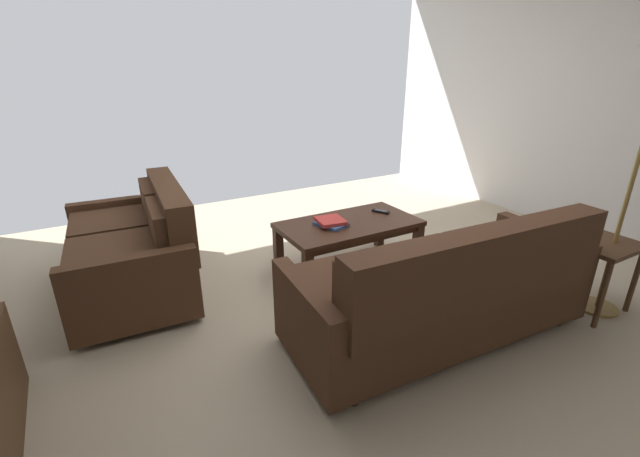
% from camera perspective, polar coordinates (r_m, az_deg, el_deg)
% --- Properties ---
extents(ground_plane, '(5.54, 5.42, 0.01)m').
position_cam_1_polar(ground_plane, '(3.46, 4.97, -7.71)').
color(ground_plane, '#B7A88E').
extents(wall_left, '(0.12, 5.42, 2.63)m').
position_cam_1_polar(wall_left, '(5.16, 32.77, 14.25)').
color(wall_left, silver).
rests_on(wall_left, ground).
extents(sofa_main, '(2.04, 0.91, 0.85)m').
position_cam_1_polar(sofa_main, '(2.78, 16.87, -7.72)').
color(sofa_main, black).
rests_on(sofa_main, ground).
extents(loveseat_near, '(0.92, 1.47, 0.83)m').
position_cam_1_polar(loveseat_near, '(3.53, -23.85, -2.47)').
color(loveseat_near, black).
rests_on(loveseat_near, ground).
extents(coffee_table, '(1.17, 0.62, 0.44)m').
position_cam_1_polar(coffee_table, '(3.54, 3.97, -0.12)').
color(coffee_table, '#3D2316').
rests_on(coffee_table, ground).
extents(end_table, '(0.47, 0.47, 0.53)m').
position_cam_1_polar(end_table, '(3.55, 33.46, -2.68)').
color(end_table, '#472D1C').
rests_on(end_table, ground).
extents(book_stack, '(0.25, 0.29, 0.05)m').
position_cam_1_polar(book_stack, '(3.43, 1.48, 0.86)').
color(book_stack, '#385693').
rests_on(book_stack, coffee_table).
extents(tv_remote, '(0.11, 0.16, 0.02)m').
position_cam_1_polar(tv_remote, '(3.77, 8.29, 2.32)').
color(tv_remote, black).
rests_on(tv_remote, coffee_table).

